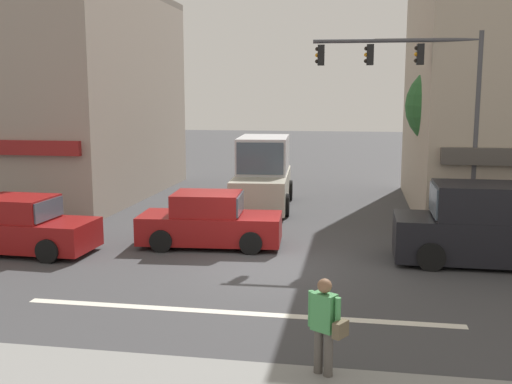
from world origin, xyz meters
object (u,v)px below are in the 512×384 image
Objects in this scene: utility_pole_near_left at (28,100)px; sedan_crossing_rightbound at (21,228)px; street_tree at (448,107)px; van_crossing_center at (489,226)px; pedestrian_foreground_with_bag at (325,325)px; traffic_light_mast at (432,98)px; sedan_waiting_far at (210,222)px; box_truck_crossing_leftbound at (263,175)px.

utility_pole_near_left is 5.73m from sedan_crossing_rightbound.
street_tree is 1.19× the size of van_crossing_center.
sedan_crossing_rightbound is at bearing 143.96° from pedestrian_foreground_with_bag.
sedan_crossing_rightbound is (1.95, -4.11, -3.49)m from utility_pole_near_left.
traffic_light_mast is 4.30m from van_crossing_center.
van_crossing_center is (0.32, -5.99, -2.97)m from street_tree.
traffic_light_mast is 1.47× the size of sedan_waiting_far.
street_tree is 9.62m from sedan_waiting_far.
box_truck_crossing_leftbound is at bearing 28.32° from utility_pole_near_left.
pedestrian_foreground_with_bag is (-2.51, -9.82, -3.35)m from traffic_light_mast.
traffic_light_mast is (-1.00, -3.57, 0.32)m from street_tree.
sedan_waiting_far is (6.99, -2.50, -3.49)m from utility_pole_near_left.
sedan_waiting_far is at bearing -143.74° from street_tree.
utility_pole_near_left is 4.85× the size of pedestrian_foreground_with_bag.
box_truck_crossing_leftbound is at bearing 85.40° from sedan_waiting_far.
van_crossing_center is 10.10m from box_truck_crossing_leftbound.
utility_pole_near_left is 9.04m from box_truck_crossing_leftbound.
street_tree is 3.72m from traffic_light_mast.
street_tree is 14.57m from utility_pole_near_left.
van_crossing_center reaches higher than pedestrian_foreground_with_bag.
utility_pole_near_left is 15.28m from van_crossing_center.
box_truck_crossing_leftbound is at bearing 134.61° from van_crossing_center.
traffic_light_mast is at bearing -3.09° from utility_pole_near_left.
van_crossing_center is 1.09× the size of sedan_waiting_far.
sedan_waiting_far is (-7.30, -5.35, -3.27)m from street_tree.
utility_pole_near_left is at bearing -168.72° from street_tree.
box_truck_crossing_leftbound is (7.52, 4.05, -2.95)m from utility_pole_near_left.
sedan_waiting_far is 2.53× the size of pedestrian_foreground_with_bag.
utility_pole_near_left is at bearing -151.68° from box_truck_crossing_leftbound.
street_tree is at bearing 29.43° from sedan_crossing_rightbound.
pedestrian_foreground_with_bag is at bearing -36.04° from sedan_crossing_rightbound.
traffic_light_mast is at bearing -39.56° from box_truck_crossing_leftbound.
street_tree reaches higher than box_truck_crossing_leftbound.
van_crossing_center is 0.80× the size of box_truck_crossing_leftbound.
street_tree is 6.69m from van_crossing_center.
utility_pole_near_left is at bearing 176.91° from traffic_light_mast.
street_tree reaches higher than sedan_crossing_rightbound.
utility_pole_near_left is 1.41× the size of box_truck_crossing_leftbound.
traffic_light_mast reaches higher than van_crossing_center.
pedestrian_foreground_with_bag is (8.83, -6.42, 0.24)m from sedan_crossing_rightbound.
street_tree is 0.96× the size of box_truck_crossing_leftbound.
pedestrian_foreground_with_bag is at bearing -104.68° from street_tree.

